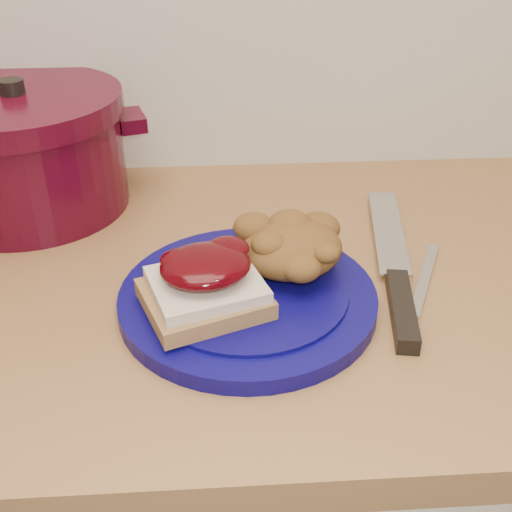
{
  "coord_description": "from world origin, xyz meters",
  "views": [
    {
      "loc": [
        0.02,
        0.88,
        1.31
      ],
      "look_at": [
        0.06,
        1.45,
        0.95
      ],
      "focal_mm": 45.0,
      "sensor_mm": 36.0,
      "label": 1
    }
  ],
  "objects": [
    {
      "name": "butter_knife",
      "position": [
        0.25,
        1.47,
        0.9
      ],
      "size": [
        0.07,
        0.14,
        0.0
      ],
      "primitive_type": "cube",
      "rotation": [
        0.0,
        0.0,
        1.14
      ],
      "color": "silver",
      "rests_on": "wood_countertop"
    },
    {
      "name": "chef_knife",
      "position": [
        0.21,
        1.45,
        0.91
      ],
      "size": [
        0.08,
        0.33,
        0.02
      ],
      "rotation": [
        0.0,
        0.0,
        1.42
      ],
      "color": "black",
      "rests_on": "wood_countertop"
    },
    {
      "name": "plate",
      "position": [
        0.05,
        1.43,
        0.91
      ],
      "size": [
        0.33,
        0.33,
        0.02
      ],
      "primitive_type": "cylinder",
      "rotation": [
        0.0,
        0.0,
        0.26
      ],
      "color": "#09054F",
      "rests_on": "wood_countertop"
    },
    {
      "name": "stuffing_mound",
      "position": [
        0.1,
        1.46,
        0.95
      ],
      "size": [
        0.13,
        0.12,
        0.06
      ],
      "primitive_type": "ellipsoid",
      "rotation": [
        0.0,
        0.0,
        0.26
      ],
      "color": "brown",
      "rests_on": "plate"
    },
    {
      "name": "dutch_oven",
      "position": [
        -0.23,
        1.68,
        0.98
      ],
      "size": [
        0.33,
        0.33,
        0.17
      ],
      "rotation": [
        0.0,
        0.0,
        0.27
      ],
      "color": "#3C0615",
      "rests_on": "wood_countertop"
    },
    {
      "name": "sandwich",
      "position": [
        0.0,
        1.41,
        0.95
      ],
      "size": [
        0.14,
        0.14,
        0.06
      ],
      "rotation": [
        0.0,
        0.0,
        0.26
      ],
      "color": "olive",
      "rests_on": "plate"
    }
  ]
}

